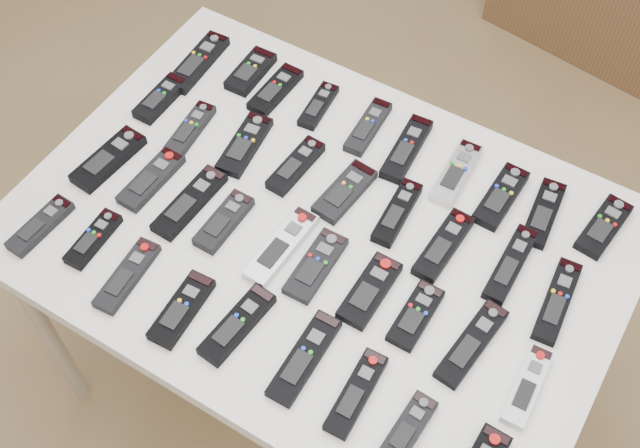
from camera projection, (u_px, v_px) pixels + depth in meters
The scene contains 39 objects.
ground at pixel (276, 372), 2.34m from camera, with size 4.00×4.00×0.00m, color brown.
table at pixel (320, 245), 1.73m from camera, with size 1.25×0.88×0.78m.
remote_0 at pixel (198, 62), 1.94m from camera, with size 0.06×0.20×0.02m, color black.
remote_1 at pixel (251, 71), 1.93m from camera, with size 0.06×0.15×0.02m, color black.
remote_2 at pixel (276, 90), 1.89m from camera, with size 0.05×0.16×0.02m, color black.
remote_3 at pixel (318, 106), 1.87m from camera, with size 0.04×0.14×0.02m, color black.
remote_4 at pixel (368, 127), 1.83m from camera, with size 0.05×0.17×0.02m, color black.
remote_5 at pixel (406, 149), 1.79m from camera, with size 0.05×0.19×0.02m, color black.
remote_6 at pixel (456, 173), 1.75m from camera, with size 0.05×0.18×0.02m, color #B7B7BC.
remote_7 at pixel (501, 197), 1.71m from camera, with size 0.06×0.17×0.02m, color black.
remote_8 at pixel (543, 213), 1.69m from camera, with size 0.05×0.17×0.02m, color black.
remote_9 at pixel (604, 227), 1.67m from camera, with size 0.06×0.16×0.02m, color black.
remote_10 at pixel (161, 98), 1.88m from camera, with size 0.05×0.15×0.02m, color black.
remote_11 at pixel (190, 129), 1.82m from camera, with size 0.05×0.16×0.02m, color black.
remote_12 at pixel (245, 145), 1.80m from camera, with size 0.06×0.18×0.02m, color black.
remote_13 at pixel (296, 166), 1.76m from camera, with size 0.05×0.16×0.02m, color black.
remote_14 at pixel (345, 192), 1.72m from camera, with size 0.06×0.16×0.02m, color black.
remote_15 at pixel (397, 212), 1.69m from camera, with size 0.05×0.17×0.02m, color black.
remote_16 at pixel (443, 246), 1.64m from camera, with size 0.05×0.18×0.02m, color black.
remote_17 at pixel (511, 264), 1.62m from camera, with size 0.05×0.19×0.02m, color black.
remote_18 at pixel (557, 301), 1.57m from camera, with size 0.05×0.19×0.02m, color black.
remote_19 at pixel (108, 159), 1.77m from camera, with size 0.06×0.18×0.02m, color black.
remote_20 at pixel (151, 179), 1.74m from camera, with size 0.06×0.17×0.02m, color black.
remote_21 at pixel (190, 202), 1.71m from camera, with size 0.06×0.20×0.02m, color black.
remote_22 at pixel (224, 221), 1.68m from camera, with size 0.05×0.15×0.02m, color black.
remote_23 at pixel (281, 246), 1.64m from camera, with size 0.05×0.20×0.02m, color #B7B7BC.
remote_24 at pixel (316, 265), 1.62m from camera, with size 0.06×0.17×0.02m, color black.
remote_25 at pixel (370, 291), 1.58m from camera, with size 0.06×0.17×0.02m, color black.
remote_26 at pixel (416, 315), 1.55m from camera, with size 0.06×0.15×0.02m, color black.
remote_27 at pixel (472, 344), 1.52m from camera, with size 0.05×0.20×0.02m, color black.
remote_28 at pixel (527, 386), 1.47m from camera, with size 0.04×0.17×0.02m, color silver.
remote_29 at pixel (40, 226), 1.67m from camera, with size 0.05×0.16×0.02m, color black.
remote_30 at pixel (93, 239), 1.65m from camera, with size 0.04×0.14×0.02m, color black.
remote_31 at pixel (127, 275), 1.60m from camera, with size 0.05×0.17×0.02m, color black.
remote_32 at pixel (182, 309), 1.56m from camera, with size 0.06×0.16×0.02m, color black.
remote_33 at pixel (237, 324), 1.54m from camera, with size 0.05×0.18×0.02m, color black.
remote_34 at pixel (304, 358), 1.50m from camera, with size 0.05×0.20×0.02m, color black.
remote_35 at pixel (356, 393), 1.46m from camera, with size 0.05×0.17×0.02m, color black.
remote_36 at pixel (408, 429), 1.42m from camera, with size 0.05×0.14×0.02m, color black.
Camera 1 is at (0.62, -0.77, 2.17)m, focal length 45.00 mm.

